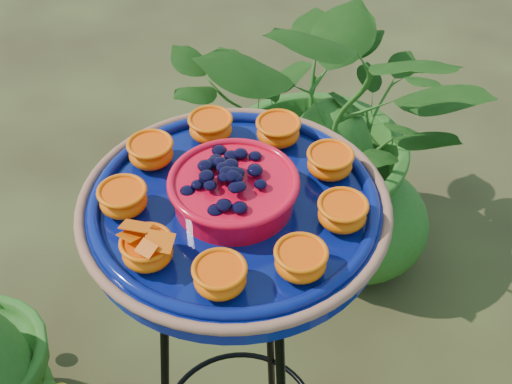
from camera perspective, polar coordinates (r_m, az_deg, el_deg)
tripod_stand at (r=1.46m, az=-1.41°, el=-12.84°), size 0.42×0.42×0.95m
feeder_dish at (r=1.14m, az=-1.76°, el=-0.98°), size 0.59×0.59×0.11m
shrub_back_left at (r=2.14m, az=6.15°, el=5.35°), size 1.06×0.99×0.97m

